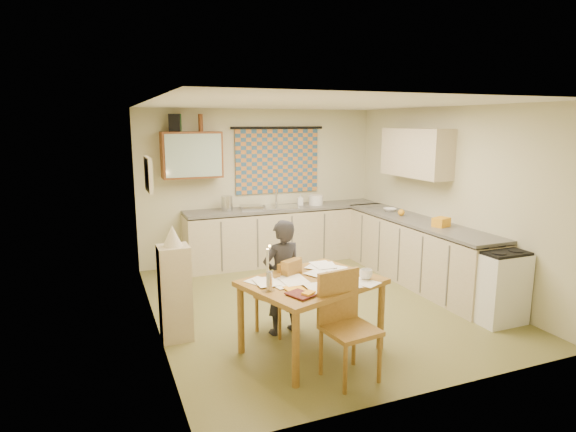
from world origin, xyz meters
name	(u,v)px	position (x,y,z in m)	size (l,w,h in m)	color
floor	(317,304)	(0.00, 0.00, -0.01)	(4.00, 4.50, 0.02)	brown
ceiling	(319,103)	(0.00, 0.00, 2.51)	(4.00, 4.50, 0.02)	white
wall_back	(260,186)	(0.00, 2.26, 1.25)	(4.00, 0.02, 2.50)	beige
wall_front	(438,252)	(0.00, -2.26, 1.25)	(4.00, 0.02, 2.50)	beige
wall_left	(151,219)	(-2.01, 0.00, 1.25)	(0.02, 4.50, 2.50)	beige
wall_right	(449,198)	(2.01, 0.00, 1.25)	(0.02, 4.50, 2.50)	beige
window_blind	(277,161)	(0.30, 2.22, 1.65)	(1.45, 0.03, 1.05)	#2C5476
curtain_rod	(278,128)	(0.30, 2.20, 2.20)	(0.04, 0.04, 1.60)	black
wall_cabinet	(192,155)	(-1.15, 2.08, 1.80)	(0.90, 0.34, 0.70)	#5D2E13
wall_cabinet_glass	(194,156)	(-1.15, 1.91, 1.80)	(0.84, 0.02, 0.64)	#99B2A5
upper_cabinet_right	(416,153)	(1.83, 0.55, 1.85)	(0.34, 1.30, 0.70)	tan
framed_print	(148,174)	(-1.97, 0.40, 1.70)	(0.04, 0.50, 0.40)	beige
print_canvas	(150,174)	(-1.95, 0.40, 1.70)	(0.01, 0.42, 0.32)	white
counter_back	(285,235)	(0.33, 1.95, 0.45)	(3.30, 0.62, 0.92)	tan
counter_right	(416,251)	(1.70, 0.25, 0.45)	(0.62, 2.95, 0.92)	tan
stove	(496,285)	(1.70, -1.25, 0.42)	(0.55, 0.55, 0.85)	white
sink	(282,209)	(0.28, 1.95, 0.88)	(0.55, 0.45, 0.10)	silver
tap	(276,197)	(0.24, 2.13, 1.06)	(0.03, 0.03, 0.28)	silver
dish_rack	(251,207)	(-0.25, 1.95, 0.95)	(0.35, 0.30, 0.06)	silver
kettle	(227,203)	(-0.65, 1.95, 1.04)	(0.18, 0.18, 0.24)	silver
mixing_bowl	(316,200)	(0.89, 1.95, 1.00)	(0.24, 0.24, 0.16)	white
soap_bottle	(300,200)	(0.62, 2.00, 1.02)	(0.10, 0.10, 0.19)	white
bowl	(390,210)	(1.70, 0.96, 0.94)	(0.26, 0.26, 0.05)	white
orange_bag	(441,222)	(1.70, -0.24, 0.98)	(0.22, 0.16, 0.12)	orange
fruit_orange	(401,212)	(1.65, 0.59, 0.97)	(0.10, 0.10, 0.10)	orange
speaker	(175,123)	(-1.38, 2.08, 2.28)	(0.16, 0.20, 0.26)	black
bottle_green	(179,123)	(-1.32, 2.08, 2.28)	(0.07, 0.07, 0.26)	#195926
bottle_brown	(201,123)	(-1.00, 2.08, 2.28)	(0.07, 0.07, 0.26)	#5D2E13
dining_table	(312,315)	(-0.61, -1.16, 0.38)	(1.50, 1.30, 0.75)	brown
chair_far	(279,309)	(-0.75, -0.60, 0.26)	(0.52, 0.52, 0.84)	brown
chair_near	(349,347)	(-0.53, -1.77, 0.30)	(0.49, 0.49, 0.97)	brown
person	(282,277)	(-0.73, -0.65, 0.64)	(0.51, 0.38, 1.27)	black
shelf_stand	(175,293)	(-1.84, -0.37, 0.51)	(0.32, 0.30, 1.03)	tan
lampshade	(172,236)	(-1.84, -0.37, 1.14)	(0.20, 0.20, 0.22)	beige
letter_rack	(291,268)	(-0.74, -0.94, 0.83)	(0.22, 0.10, 0.16)	brown
mug	(366,274)	(-0.10, -1.34, 0.80)	(0.18, 0.18, 0.10)	white
magazine	(293,297)	(-0.98, -1.56, 0.76)	(0.25, 0.29, 0.02)	maroon
book	(287,291)	(-0.97, -1.40, 0.76)	(0.17, 0.23, 0.02)	orange
orange_box	(309,294)	(-0.83, -1.56, 0.77)	(0.12, 0.08, 0.04)	orange
eyeglasses	(342,284)	(-0.40, -1.40, 0.76)	(0.13, 0.04, 0.02)	black
candle_holder	(269,281)	(-1.11, -1.29, 0.84)	(0.06, 0.06, 0.18)	silver
candle	(268,261)	(-1.12, -1.29, 1.04)	(0.02, 0.02, 0.22)	white
candle_flame	(270,246)	(-1.09, -1.25, 1.16)	(0.02, 0.02, 0.02)	#FFCC66
papers	(314,276)	(-0.57, -1.10, 0.76)	(1.25, 0.97, 0.02)	white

